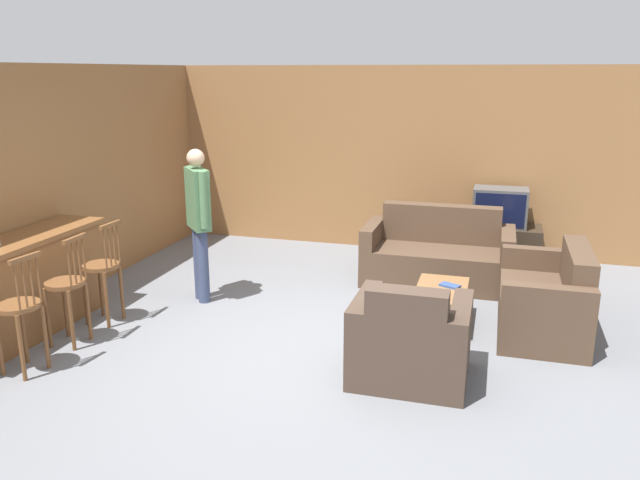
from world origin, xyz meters
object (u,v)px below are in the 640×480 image
bar_chair_mid (67,290)px  tv_unit (497,244)px  couch_far (438,257)px  tv (500,207)px  bar_chair_near (20,314)px  bar_chair_far (103,272)px  person_by_window (199,216)px  armchair_near (410,343)px  loveseat_right (547,301)px  book_on_table (450,286)px  coffee_table (441,295)px

bar_chair_mid → tv_unit: 5.43m
couch_far → tv: size_ratio=2.53×
bar_chair_near → bar_chair_far: same height
tv_unit → couch_far: bearing=-123.9°
bar_chair_near → person_by_window: 2.18m
armchair_near → loveseat_right: armchair_near is taller
bar_chair_near → armchair_near: (3.19, 0.79, -0.21)m
bar_chair_far → tv: (3.86, 3.26, 0.23)m
book_on_table → coffee_table: bearing=-133.7°
loveseat_right → tv: 2.35m
tv_unit → book_on_table: size_ratio=4.90×
bar_chair_mid → tv_unit: bearing=44.7°
bar_chair_near → bar_chair_mid: 0.61m
couch_far → book_on_table: (0.25, -1.28, 0.08)m
armchair_near → tv: tv is taller
loveseat_right → tv: bearing=102.5°
bar_chair_near → armchair_near: size_ratio=1.12×
bar_chair_far → tv: bar_chair_far is taller
bar_chair_near → tv: (3.86, 4.42, 0.23)m
armchair_near → tv: (0.66, 3.63, 0.45)m
couch_far → tv: (0.69, 1.03, 0.45)m
tv → person_by_window: 3.99m
tv_unit → person_by_window: size_ratio=0.65×
armchair_near → person_by_window: person_by_window is taller
tv → tv_unit: bearing=90.0°
bar_chair_far → tv: size_ratio=1.52×
loveseat_right → person_by_window: (-3.69, -0.14, 0.65)m
bar_chair_near → coffee_table: size_ratio=1.22×
tv → bar_chair_mid: bearing=-135.3°
bar_chair_far → armchair_near: (3.19, -0.38, -0.21)m
bar_chair_far → couch_far: bearing=35.2°
bar_chair_mid → couch_far: bearing=41.4°
loveseat_right → tv_unit: loveseat_right is taller
loveseat_right → person_by_window: person_by_window is taller
bar_chair_mid → coffee_table: 3.63m
bar_chair_near → tv_unit: 5.87m
coffee_table → couch_far: bearing=97.1°
bar_chair_near → person_by_window: person_by_window is taller
bar_chair_far → armchair_near: bearing=-6.7°
bar_chair_near → armchair_near: bar_chair_near is taller
coffee_table → tv: (0.52, 2.39, 0.44)m
bar_chair_mid → bar_chair_far: same height
coffee_table → person_by_window: 2.75m
bar_chair_far → loveseat_right: size_ratio=0.75×
coffee_table → tv: size_ratio=1.25×
loveseat_right → tv: (-0.50, 2.25, 0.45)m
bar_chair_mid → armchair_near: bearing=3.3°
couch_far → tv_unit: bearing=56.1°
coffee_table → book_on_table: bearing=46.3°
bar_chair_mid → tv_unit: bar_chair_mid is taller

